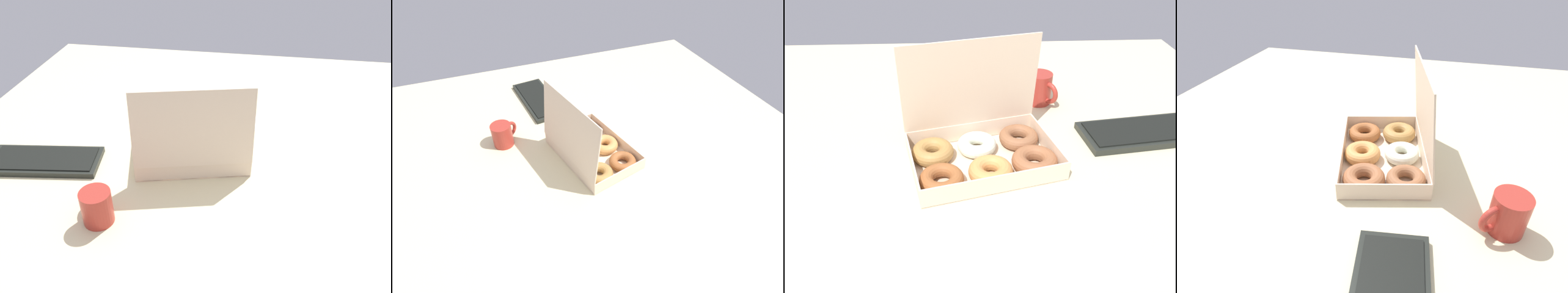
{
  "view_description": "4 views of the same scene",
  "coord_description": "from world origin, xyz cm",
  "views": [
    {
      "loc": [
        -11.74,
        100.17,
        73.27
      ],
      "look_at": [
        4.31,
        1.26,
        3.41
      ],
      "focal_mm": 35.0,
      "sensor_mm": 36.0,
      "label": 1
    },
    {
      "loc": [
        -75.53,
        35.7,
        83.38
      ],
      "look_at": [
        8.15,
        3.5,
        2.48
      ],
      "focal_mm": 28.0,
      "sensor_mm": 36.0,
      "label": 2
    },
    {
      "loc": [
        1.36,
        -72.62,
        57.16
      ],
      "look_at": [
        5.0,
        3.88,
        4.17
      ],
      "focal_mm": 35.0,
      "sensor_mm": 36.0,
      "label": 3
    },
    {
      "loc": [
        76.45,
        17.04,
        52.96
      ],
      "look_at": [
        6.96,
        -0.47,
        4.99
      ],
      "focal_mm": 28.0,
      "sensor_mm": 36.0,
      "label": 4
    }
  ],
  "objects": [
    {
      "name": "ground_plane",
      "position": [
        0.0,
        0.0,
        -1.0
      ],
      "size": [
        180.0,
        180.0,
        2.0
      ],
      "primitive_type": "cube",
      "color": "beige"
    },
    {
      "name": "donut_box",
      "position": [
        5.69,
        3.13,
        3.5
      ],
      "size": [
        39.36,
        31.06,
        28.45
      ],
      "color": "beige",
      "rests_on": "ground_plane"
    },
    {
      "name": "coffee_mug",
      "position": [
        24.84,
        33.73,
        4.93
      ],
      "size": [
        9.21,
        10.76,
        9.62
      ],
      "color": "#A93127",
      "rests_on": "ground_plane"
    },
    {
      "name": "keyboard",
      "position": [
        50.55,
        13.19,
        1.06
      ],
      "size": [
        36.31,
        18.69,
        2.2
      ],
      "color": "black",
      "rests_on": "ground_plane"
    },
    {
      "name": "paper_napkin",
      "position": [
        -12.84,
        -21.44,
        0.07
      ],
      "size": [
        14.1,
        13.29,
        0.15
      ],
      "primitive_type": "cube",
      "rotation": [
        0.0,
        0.0,
        0.43
      ],
      "color": "white",
      "rests_on": "ground_plane"
    }
  ]
}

